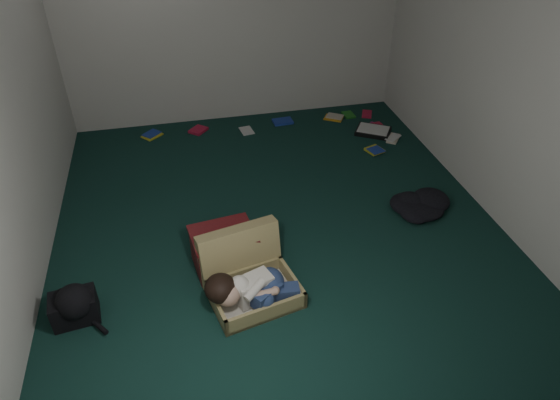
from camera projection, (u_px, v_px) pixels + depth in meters
name	position (u px, v px, depth m)	size (l,w,h in m)	color
floor	(276.00, 221.00, 4.67)	(4.50, 4.50, 0.00)	#11302A
wall_back	(234.00, 13.00, 5.69)	(4.50, 4.50, 0.00)	silver
wall_front	(388.00, 300.00, 2.13)	(4.50, 4.50, 0.00)	silver
wall_left	(2.00, 116.00, 3.55)	(4.50, 4.50, 0.00)	silver
wall_right	(503.00, 70.00, 4.27)	(4.50, 4.50, 0.00)	silver
suitcase	(248.00, 276.00, 3.88)	(0.78, 0.77, 0.48)	tan
person	(251.00, 288.00, 3.72)	(0.73, 0.36, 0.30)	white
maroon_bin	(224.00, 249.00, 4.09)	(0.56, 0.46, 0.35)	#5D1316
backpack	(74.00, 307.00, 3.65)	(0.41, 0.32, 0.24)	black
clothing_pile	(419.00, 203.00, 4.78)	(0.46, 0.38, 0.15)	black
paper_tray	(373.00, 131.00, 6.06)	(0.50, 0.47, 0.06)	black
book_scatter	(307.00, 128.00, 6.17)	(2.99, 1.16, 0.02)	gold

